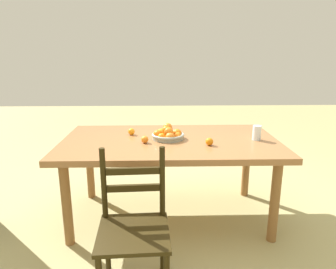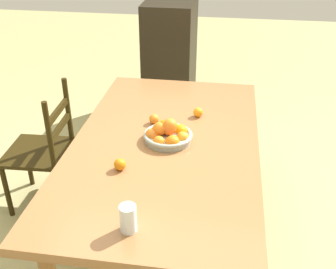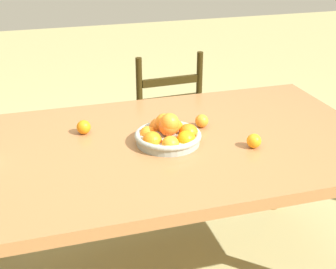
# 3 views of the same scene
# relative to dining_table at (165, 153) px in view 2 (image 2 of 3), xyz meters

# --- Properties ---
(ground_plane) EXTENTS (12.00, 12.00, 0.00)m
(ground_plane) POSITION_rel_dining_table_xyz_m (0.00, 0.00, -0.67)
(ground_plane) COLOR tan
(dining_table) EXTENTS (1.87, 1.07, 0.74)m
(dining_table) POSITION_rel_dining_table_xyz_m (0.00, 0.00, 0.00)
(dining_table) COLOR #98643A
(dining_table) RESTS_ON ground
(chair_near_window) EXTENTS (0.45, 0.45, 0.91)m
(chair_near_window) POSITION_rel_dining_table_xyz_m (0.25, 0.90, -0.24)
(chair_near_window) COLOR black
(chair_near_window) RESTS_ON ground
(cabinet) EXTENTS (0.73, 0.47, 1.14)m
(cabinet) POSITION_rel_dining_table_xyz_m (1.94, 0.26, -0.09)
(cabinet) COLOR black
(cabinet) RESTS_ON ground
(fruit_bowl) EXTENTS (0.29, 0.29, 0.14)m
(fruit_bowl) POSITION_rel_dining_table_xyz_m (0.02, -0.01, 0.12)
(fruit_bowl) COLOR #9AA093
(fruit_bowl) RESTS_ON dining_table
(orange_loose_0) EXTENTS (0.06, 0.06, 0.06)m
(orange_loose_0) POSITION_rel_dining_table_xyz_m (0.21, 0.10, 0.11)
(orange_loose_0) COLOR orange
(orange_loose_0) RESTS_ON dining_table
(orange_loose_1) EXTENTS (0.06, 0.06, 0.06)m
(orange_loose_1) POSITION_rel_dining_table_xyz_m (0.35, -0.16, 0.11)
(orange_loose_1) COLOR orange
(orange_loose_1) RESTS_ON dining_table
(orange_loose_2) EXTENTS (0.06, 0.06, 0.06)m
(orange_loose_2) POSITION_rel_dining_table_xyz_m (-0.32, 0.19, 0.11)
(orange_loose_2) COLOR orange
(orange_loose_2) RESTS_ON dining_table
(drinking_glass) EXTENTS (0.07, 0.07, 0.13)m
(drinking_glass) POSITION_rel_dining_table_xyz_m (-0.75, 0.04, 0.14)
(drinking_glass) COLOR silver
(drinking_glass) RESTS_ON dining_table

